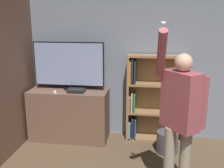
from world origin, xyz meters
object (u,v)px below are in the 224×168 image
Objects in this scene: person at (180,114)px; waste_bin at (167,142)px; television at (69,65)px; game_console at (76,91)px; bookshelf at (151,98)px.

person reaches higher than waste_bin.
waste_bin is (1.68, -0.36, -1.14)m from television.
bookshelf reaches higher than game_console.
bookshelf is 0.73× the size of person.
television is at bearing 133.66° from game_console.
person reaches higher than bookshelf.
person is at bearing -39.58° from television.
game_console is 0.14× the size of person.
television is 3.56× the size of waste_bin.
waste_bin is at bearing -6.77° from game_console.
television is 2.06m from waste_bin.
bookshelf is (1.23, 0.27, -0.17)m from game_console.
television is 1.51m from bookshelf.
person is (1.54, -1.24, 0.14)m from game_console.
game_console is (0.17, -0.18, -0.40)m from television.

